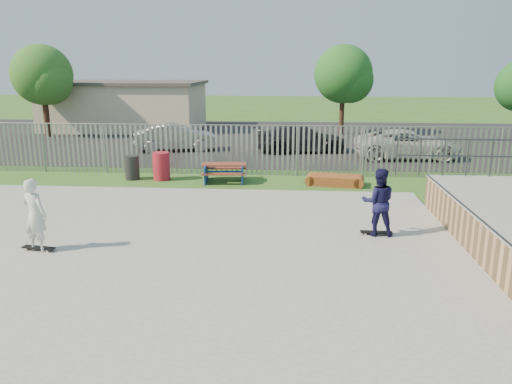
# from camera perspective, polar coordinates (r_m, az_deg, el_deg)

# --- Properties ---
(ground) EXTENTS (120.00, 120.00, 0.00)m
(ground) POSITION_cam_1_polar(r_m,az_deg,el_deg) (11.93, -12.97, -7.30)
(ground) COLOR #3C6322
(ground) RESTS_ON ground
(concrete_slab) EXTENTS (15.00, 12.00, 0.15)m
(concrete_slab) POSITION_cam_1_polar(r_m,az_deg,el_deg) (11.90, -13.00, -6.96)
(concrete_slab) COLOR gray
(concrete_slab) RESTS_ON ground
(fence) EXTENTS (26.04, 16.02, 2.00)m
(fence) POSITION_cam_1_polar(r_m,az_deg,el_deg) (15.70, -4.80, 2.10)
(fence) COLOR gray
(fence) RESTS_ON ground
(picnic_table) EXTENTS (1.75, 1.49, 0.70)m
(picnic_table) POSITION_cam_1_polar(r_m,az_deg,el_deg) (18.94, -3.64, 2.26)
(picnic_table) COLOR maroon
(picnic_table) RESTS_ON ground
(funbox) EXTENTS (1.88, 1.13, 0.35)m
(funbox) POSITION_cam_1_polar(r_m,az_deg,el_deg) (18.63, 8.98, 1.34)
(funbox) COLOR brown
(funbox) RESTS_ON ground
(trash_bin_red) EXTENTS (0.64, 0.64, 1.07)m
(trash_bin_red) POSITION_cam_1_polar(r_m,az_deg,el_deg) (19.50, -10.77, 2.92)
(trash_bin_red) COLOR #AC1A2B
(trash_bin_red) RESTS_ON ground
(trash_bin_grey) EXTENTS (0.55, 0.55, 0.92)m
(trash_bin_grey) POSITION_cam_1_polar(r_m,az_deg,el_deg) (19.84, -13.99, 2.73)
(trash_bin_grey) COLOR black
(trash_bin_grey) RESTS_ON ground
(parking_lot) EXTENTS (40.00, 18.00, 0.02)m
(parking_lot) POSITION_cam_1_polar(r_m,az_deg,el_deg) (30.07, -2.34, 6.15)
(parking_lot) COLOR black
(parking_lot) RESTS_ON ground
(car_silver) EXTENTS (4.38, 2.37, 1.37)m
(car_silver) POSITION_cam_1_polar(r_m,az_deg,el_deg) (25.93, -9.13, 6.20)
(car_silver) COLOR #A3A3A8
(car_silver) RESTS_ON parking_lot
(car_dark) EXTENTS (4.87, 2.67, 1.34)m
(car_dark) POSITION_cam_1_polar(r_m,az_deg,el_deg) (25.35, 5.19, 6.10)
(car_dark) COLOR black
(car_dark) RESTS_ON parking_lot
(car_white) EXTENTS (4.96, 2.47, 1.35)m
(car_white) POSITION_cam_1_polar(r_m,az_deg,el_deg) (24.47, 16.90, 5.25)
(car_white) COLOR silver
(car_white) RESTS_ON parking_lot
(building) EXTENTS (10.40, 6.40, 3.20)m
(building) POSITION_cam_1_polar(r_m,az_deg,el_deg) (35.56, -14.70, 9.58)
(building) COLOR beige
(building) RESTS_ON ground
(tree_left) EXTENTS (3.56, 3.56, 5.48)m
(tree_left) POSITION_cam_1_polar(r_m,az_deg,el_deg) (32.95, -23.25, 12.17)
(tree_left) COLOR #45261B
(tree_left) RESTS_ON ground
(tree_mid) EXTENTS (3.58, 3.58, 5.52)m
(tree_mid) POSITION_cam_1_polar(r_m,az_deg,el_deg) (31.98, 9.95, 13.11)
(tree_mid) COLOR #44281B
(tree_mid) RESTS_ON ground
(skateboard_a) EXTENTS (0.80, 0.22, 0.08)m
(skateboard_a) POSITION_cam_1_polar(r_m,az_deg,el_deg) (13.02, 13.59, -4.58)
(skateboard_a) COLOR black
(skateboard_a) RESTS_ON concrete_slab
(skateboard_b) EXTENTS (0.82, 0.32, 0.08)m
(skateboard_b) POSITION_cam_1_polar(r_m,az_deg,el_deg) (12.67, -23.57, -5.96)
(skateboard_b) COLOR black
(skateboard_b) RESTS_ON concrete_slab
(skater_navy) EXTENTS (0.85, 0.67, 1.71)m
(skater_navy) POSITION_cam_1_polar(r_m,az_deg,el_deg) (12.79, 13.80, -1.12)
(skater_navy) COLOR #14133D
(skater_navy) RESTS_ON concrete_slab
(skater_white) EXTENTS (0.72, 0.59, 1.71)m
(skater_white) POSITION_cam_1_polar(r_m,az_deg,el_deg) (12.43, -23.95, -2.42)
(skater_white) COLOR silver
(skater_white) RESTS_ON concrete_slab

